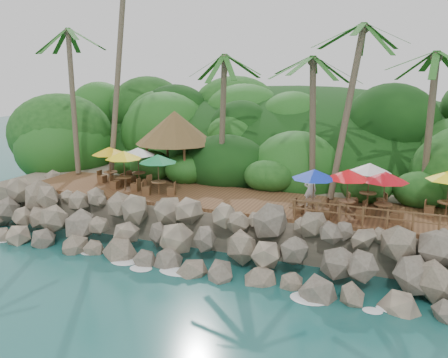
% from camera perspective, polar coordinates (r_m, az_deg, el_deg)
% --- Properties ---
extents(ground, '(140.00, 140.00, 0.00)m').
position_cam_1_polar(ground, '(23.00, -5.82, -11.49)').
color(ground, '#19514F').
rests_on(ground, ground).
extents(land_base, '(32.00, 25.20, 2.10)m').
position_cam_1_polar(land_base, '(36.78, 5.94, -0.27)').
color(land_base, gray).
rests_on(land_base, ground).
extents(jungle_hill, '(44.80, 28.00, 15.40)m').
position_cam_1_polar(jungle_hill, '(44.08, 8.70, 0.51)').
color(jungle_hill, '#143811').
rests_on(jungle_hill, ground).
extents(seawall, '(29.00, 4.00, 2.30)m').
position_cam_1_polar(seawall, '(24.20, -3.64, -7.21)').
color(seawall, gray).
rests_on(seawall, ground).
extents(terrace, '(26.00, 5.00, 0.20)m').
position_cam_1_polar(terrace, '(27.34, 0.00, -2.45)').
color(terrace, brown).
rests_on(terrace, land_base).
extents(jungle_foliage, '(44.00, 16.00, 12.00)m').
position_cam_1_polar(jungle_foliage, '(36.11, 5.45, -2.23)').
color(jungle_foliage, '#143811').
rests_on(jungle_foliage, ground).
extents(foam_line, '(25.20, 0.80, 0.06)m').
position_cam_1_polar(foam_line, '(23.22, -5.47, -11.14)').
color(foam_line, white).
rests_on(foam_line, ground).
extents(palms, '(29.23, 6.81, 15.17)m').
position_cam_1_polar(palms, '(28.96, 1.73, 17.81)').
color(palms, brown).
rests_on(palms, ground).
extents(palapa, '(5.36, 5.36, 4.60)m').
position_cam_1_polar(palapa, '(31.83, -6.03, 6.30)').
color(palapa, brown).
rests_on(palapa, ground).
extents(dining_clusters, '(22.13, 4.94, 2.44)m').
position_cam_1_polar(dining_clusters, '(25.95, 3.59, 1.51)').
color(dining_clusters, brown).
rests_on(dining_clusters, terrace).
extents(railing, '(7.20, 0.10, 1.00)m').
position_cam_1_polar(railing, '(23.07, 16.62, -4.18)').
color(railing, brown).
rests_on(railing, terrace).
extents(waiter, '(0.71, 0.51, 1.80)m').
position_cam_1_polar(waiter, '(25.75, 10.49, -1.37)').
color(waiter, silver).
rests_on(waiter, terrace).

